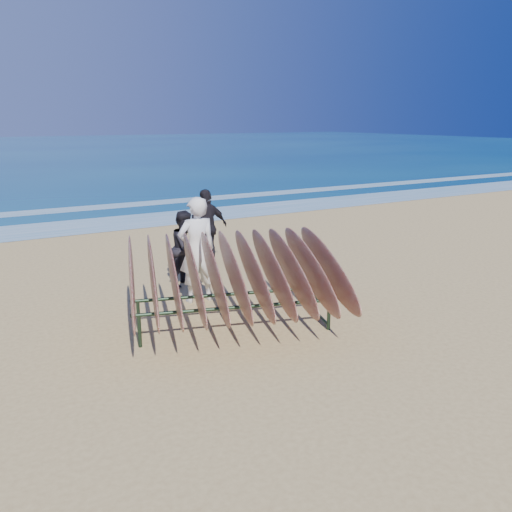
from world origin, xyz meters
The scene contains 7 objects.
ground centered at (0.00, 0.00, 0.00)m, with size 120.00×120.00×0.00m, color tan.
foam_near centered at (0.00, 10.00, 0.01)m, with size 160.00×160.00×0.00m, color white.
foam_far centered at (0.00, 13.50, 0.01)m, with size 160.00×160.00×0.00m, color white.
surfboard_rack centered at (-0.85, 0.04, 0.95)m, with size 3.89×3.73×1.58m.
person_white centered at (-0.75, 1.64, 0.97)m, with size 0.71×0.47×1.95m, color silver.
person_dark_a centered at (-0.52, 2.71, 0.76)m, with size 0.74×0.58×1.52m, color black.
person_dark_b centered at (0.52, 3.92, 0.87)m, with size 1.02×0.43×1.75m, color black.
Camera 1 is at (-4.64, -7.14, 3.30)m, focal length 38.00 mm.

